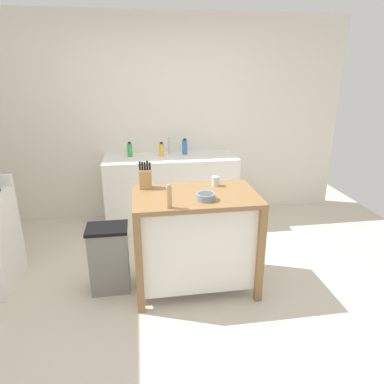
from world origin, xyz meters
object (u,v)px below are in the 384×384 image
Objects in this scene: bowl_ceramic_wide at (206,196)px; trash_bin at (109,258)px; pepper_grinder at (169,197)px; sink_faucet at (169,146)px; bottle_dish_soap at (130,150)px; bottle_spray_cleaner at (185,147)px; kitchen_island at (195,236)px; drinking_cup at (215,181)px; bottle_hand_soap at (161,150)px; knife_block at (145,178)px.

bowl_ceramic_wide is 1.07m from trash_bin.
pepper_grinder reaches higher than sink_faucet.
bottle_spray_cleaner reaches higher than bottle_dish_soap.
pepper_grinder reaches higher than bottle_spray_cleaner.
kitchen_island is at bearing -87.36° from sink_faucet.
drinking_cup is at bearing 7.42° from trash_bin.
drinking_cup is 1.43m from bottle_hand_soap.
bottle_dish_soap reaches higher than bowl_ceramic_wide.
drinking_cup is at bearing 65.48° from bowl_ceramic_wide.
sink_faucet reaches higher than bottle_spray_cleaner.
kitchen_island is 1.72m from sink_faucet.
trash_bin is at bearing -111.68° from bottle_hand_soap.
pepper_grinder is 1.05× the size of bottle_dish_soap.
pepper_grinder reaches higher than bottle_dish_soap.
bowl_ceramic_wide is 0.25× the size of trash_bin.
drinking_cup is 0.40× the size of sink_faucet.
bottle_hand_soap reaches higher than kitchen_island.
knife_block is 0.40× the size of trash_bin.
bottle_spray_cleaner is (-0.09, 1.42, 0.02)m from drinking_cup.
bowl_ceramic_wide is (0.48, -0.38, -0.06)m from knife_block.
kitchen_island is 4.91× the size of sink_faucet.
bottle_hand_soap is (-0.40, 1.37, 0.00)m from drinking_cup.
bowl_ceramic_wide is 1.81× the size of drinking_cup.
knife_block is 1.35× the size of bottle_dish_soap.
bowl_ceramic_wide is 1.74m from bottle_hand_soap.
sink_faucet is at bearing 92.64° from kitchen_island.
bottle_hand_soap is (-0.18, 1.57, 0.45)m from kitchen_island.
bottle_dish_soap reaches higher than bottle_hand_soap.
bowl_ceramic_wide is (0.06, -0.15, 0.44)m from kitchen_island.
drinking_cup reaches higher than kitchen_island.
drinking_cup is at bearing 42.52° from kitchen_island.
bottle_hand_soap is at bearing 98.03° from bowl_ceramic_wide.
bottle_dish_soap reaches higher than kitchen_island.
bottle_spray_cleaner is (0.06, 1.77, 0.03)m from bowl_ceramic_wide.
pepper_grinder is 0.94m from trash_bin.
bottle_dish_soap is (-0.51, -0.04, -0.02)m from sink_faucet.
knife_block is 0.54m from pepper_grinder.
bottle_hand_soap is (0.07, 1.85, -0.04)m from pepper_grinder.
bottle_spray_cleaner is at bearing 78.78° from pepper_grinder.
drinking_cup is 1.48m from sink_faucet.
pepper_grinder is at bearing -80.02° from bottle_dish_soap.
sink_faucet is at bearing 65.94° from trash_bin.
kitchen_island is at bearing -137.48° from drinking_cup.
sink_faucet is at bearing 84.75° from pepper_grinder.
bowl_ceramic_wide is 0.78× the size of bottle_spray_cleaner.
bottle_dish_soap is (-0.80, 1.40, 0.01)m from drinking_cup.
bowl_ceramic_wide is 0.89× the size of bottle_hand_soap.
drinking_cup is at bearing -60.33° from bottle_dish_soap.
drinking_cup is 0.43× the size of bottle_spray_cleaner.
sink_faucet is at bearing 76.29° from knife_block.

